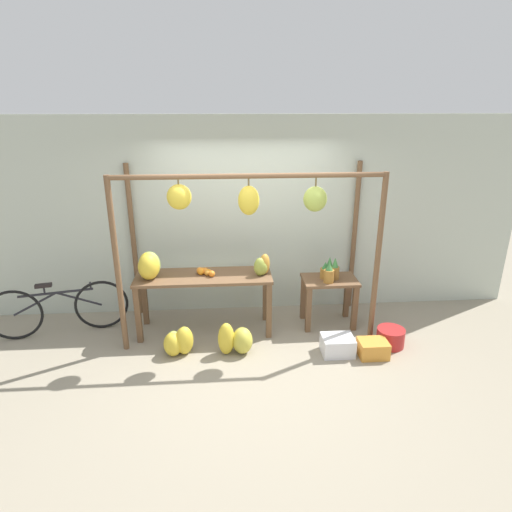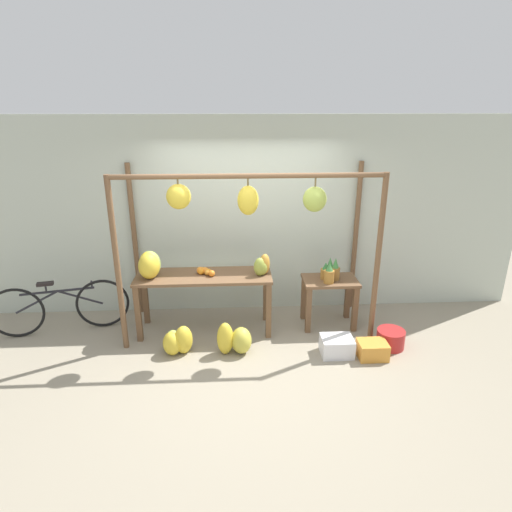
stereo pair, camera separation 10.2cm
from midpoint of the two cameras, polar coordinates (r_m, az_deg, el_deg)
ground_plane at (r=5.34m, az=-0.09°, el=-13.58°), size 20.00×20.00×0.00m
shop_wall_back at (r=6.10m, az=-0.82°, el=5.19°), size 8.00×0.08×2.80m
stall_awning at (r=5.18m, az=-0.55°, el=5.06°), size 3.22×1.15×2.19m
display_table_main at (r=5.69m, az=-6.43°, el=-3.70°), size 1.78×0.59×0.81m
display_table_side at (r=5.95m, az=10.25°, el=-4.67°), size 0.73×0.49×0.68m
banana_pile_on_table at (r=5.63m, az=-13.48°, el=-1.17°), size 0.37×0.40×0.35m
orange_pile at (r=5.64m, az=-6.31°, el=-2.05°), size 0.24×0.20×0.09m
pineapple_cluster at (r=5.82m, az=10.33°, el=-2.07°), size 0.25×0.31×0.30m
banana_pile_ground_left at (r=5.45m, az=-9.97°, el=-11.14°), size 0.45×0.37×0.37m
banana_pile_ground_right at (r=5.36m, az=-2.27°, el=-11.08°), size 0.47×0.31×0.42m
fruit_crate_white at (r=5.47m, az=11.26°, el=-11.70°), size 0.39×0.31×0.23m
blue_bucket at (r=5.79m, az=17.99°, el=-10.44°), size 0.35×0.35×0.23m
parked_bicycle at (r=6.29m, az=-24.23°, el=-6.23°), size 1.74×0.41×0.74m
papaya_pile at (r=5.57m, az=1.34°, el=-1.35°), size 0.26×0.24×0.28m
fruit_crate_purple at (r=5.52m, az=15.78°, el=-11.94°), size 0.35×0.28×0.21m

